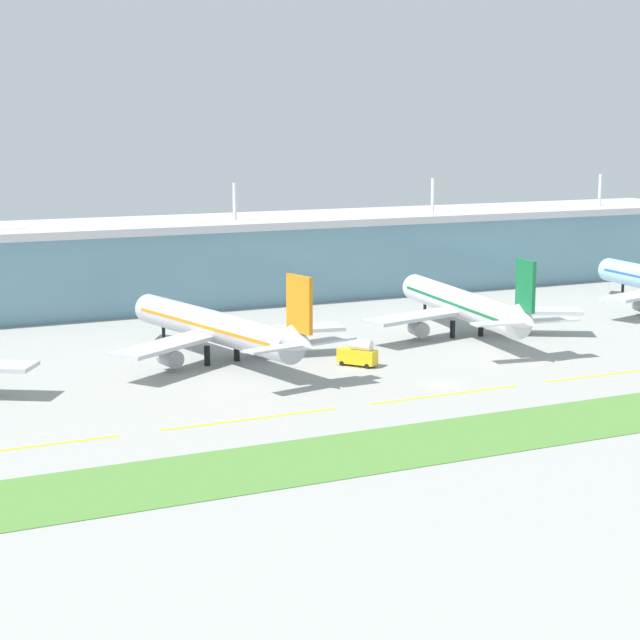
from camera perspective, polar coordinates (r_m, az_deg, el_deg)
name	(u,v)px	position (r m, az deg, el deg)	size (l,w,h in m)	color
ground_plane	(442,385)	(182.35, 6.48, -3.45)	(600.00, 600.00, 0.00)	#9E9E99
terminal_building	(227,259)	(269.21, -4.92, 3.24)	(288.00, 34.00, 29.43)	#6693A8
airliner_near_middle	(217,328)	(198.65, -5.44, -0.40)	(47.83, 60.31, 18.90)	#ADB2BC
airliner_far_middle	(464,305)	(224.53, 7.64, 0.78)	(48.30, 60.93, 18.90)	silver
taxiway_stripe_west	(17,449)	(151.87, -15.70, -6.56)	(28.00, 0.70, 0.04)	yellow
taxiway_stripe_mid_west	(251,419)	(160.82, -3.66, -5.25)	(28.00, 0.70, 0.04)	yellow
taxiway_stripe_centre	(446,395)	(175.99, 6.67, -3.95)	(28.00, 0.70, 0.04)	yellow
taxiway_stripe_mid_east	(610,374)	(195.95, 15.10, -2.78)	(28.00, 0.70, 0.04)	yellow
grass_verge	(544,425)	(160.45, 11.77, -5.48)	(300.00, 18.00, 0.10)	#518438
fuel_truck	(358,354)	(195.20, 2.04, -1.80)	(6.33, 7.36, 4.95)	gold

